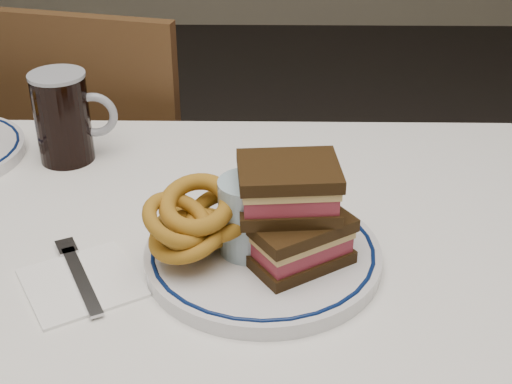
{
  "coord_description": "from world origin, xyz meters",
  "views": [
    {
      "loc": [
        0.19,
        -0.74,
        1.28
      ],
      "look_at": [
        0.18,
        0.05,
        0.82
      ],
      "focal_mm": 50.0,
      "sensor_mm": 36.0,
      "label": 1
    }
  ],
  "objects_px": {
    "main_plate": "(263,254)",
    "reuben_sandwich": "(292,213)",
    "beer_mug": "(64,117)",
    "chair_far": "(114,179)"
  },
  "relations": [
    {
      "from": "chair_far",
      "to": "main_plate",
      "type": "relative_size",
      "value": 3.04
    },
    {
      "from": "main_plate",
      "to": "reuben_sandwich",
      "type": "xyz_separation_m",
      "value": [
        0.03,
        -0.01,
        0.07
      ]
    },
    {
      "from": "beer_mug",
      "to": "chair_far",
      "type": "bearing_deg",
      "value": 94.4
    },
    {
      "from": "main_plate",
      "to": "beer_mug",
      "type": "distance_m",
      "value": 0.42
    },
    {
      "from": "chair_far",
      "to": "main_plate",
      "type": "bearing_deg",
      "value": -63.14
    },
    {
      "from": "chair_far",
      "to": "reuben_sandwich",
      "type": "height_order",
      "value": "chair_far"
    },
    {
      "from": "chair_far",
      "to": "beer_mug",
      "type": "relative_size",
      "value": 6.23
    },
    {
      "from": "reuben_sandwich",
      "to": "beer_mug",
      "type": "xyz_separation_m",
      "value": [
        -0.35,
        0.29,
        -0.01
      ]
    },
    {
      "from": "chair_far",
      "to": "main_plate",
      "type": "distance_m",
      "value": 0.81
    },
    {
      "from": "beer_mug",
      "to": "reuben_sandwich",
      "type": "bearing_deg",
      "value": -40.12
    }
  ]
}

